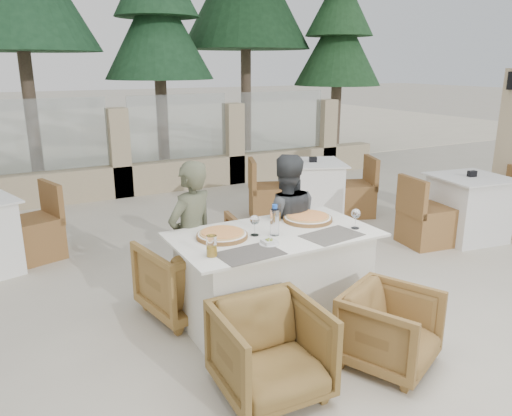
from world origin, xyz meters
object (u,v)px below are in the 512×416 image
dining_table (274,278)px  armchair_far_right (269,246)px  water_bottle (275,220)px  beer_glass_left (212,246)px  diner_left (192,238)px  wine_glass_centre (255,224)px  bg_table_c (468,208)px  pizza_left (222,235)px  pizza_right (308,218)px  wine_glass_corner (356,218)px  armchair_near_right (390,329)px  armchair_near_left (271,351)px  diner_right (285,226)px  armchair_far_left (187,277)px  olive_dish (269,242)px  bg_table_b (312,190)px  beer_glass_right (276,212)px

dining_table → armchair_far_right: dining_table is taller
water_bottle → beer_glass_left: bearing=-163.9°
beer_glass_left → diner_left: size_ratio=0.11×
wine_glass_centre → bg_table_c: (3.25, 0.63, -0.48)m
pizza_left → pizza_right: 0.82m
water_bottle → wine_glass_corner: 0.68m
pizza_left → armchair_near_right: size_ratio=0.65×
water_bottle → armchair_far_right: water_bottle is taller
pizza_left → wine_glass_centre: wine_glass_centre is taller
armchair_near_left → dining_table: bearing=60.9°
pizza_left → diner_right: size_ratio=0.30×
pizza_right → bg_table_c: size_ratio=0.25×
dining_table → water_bottle: size_ratio=6.52×
armchair_far_left → armchair_near_left: bearing=82.8°
wine_glass_corner → diner_left: 1.36m
olive_dish → wine_glass_centre: bearing=89.9°
beer_glass_left → diner_right: diner_right is taller
beer_glass_left → bg_table_b: bearing=44.2°
pizza_right → armchair_near_left: size_ratio=0.62×
armchair_far_left → wine_glass_corner: bearing=139.1°
wine_glass_centre → armchair_far_right: 1.10m
pizza_left → diner_left: 0.43m
pizza_right → wine_glass_corner: 0.42m
diner_right → bg_table_c: (2.73, 0.23, -0.27)m
water_bottle → wine_glass_corner: size_ratio=1.33×
pizza_left → olive_dish: 0.39m
armchair_far_left → armchair_near_left: 1.30m
pizza_right → water_bottle: (-0.44, -0.19, 0.10)m
wine_glass_centre → diner_right: diner_right is taller
beer_glass_right → diner_left: 0.74m
armchair_near_left → wine_glass_centre: bearing=70.6°
water_bottle → wine_glass_centre: size_ratio=1.33×
dining_table → pizza_right: (0.42, 0.15, 0.41)m
armchair_near_left → diner_right: size_ratio=0.51×
armchair_far_left → armchair_near_right: 1.71m
wine_glass_centre → bg_table_b: wine_glass_centre is taller
beer_glass_left → diner_left: (0.12, 0.71, -0.19)m
beer_glass_left → dining_table: bearing=18.9°
wine_glass_centre → bg_table_b: (2.12, 2.28, -0.48)m
dining_table → bg_table_c: size_ratio=0.98×
dining_table → armchair_near_left: 0.94m
wine_glass_centre → diner_left: (-0.34, 0.47, -0.21)m
armchair_far_left → diner_right: diner_right is taller
pizza_left → olive_dish: (0.24, -0.30, -0.00)m
bg_table_b → dining_table: bearing=-109.2°
beer_glass_right → wine_glass_centre: bearing=-143.9°
armchair_far_left → armchair_near_right: (0.96, -1.41, -0.05)m
dining_table → water_bottle: 0.51m
armchair_near_right → bg_table_c: 3.12m
pizza_left → pizza_right: (0.82, 0.05, 0.00)m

